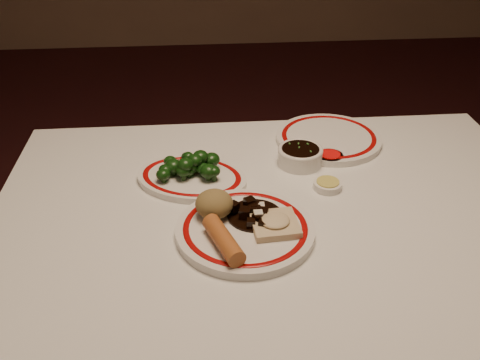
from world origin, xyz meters
The scene contains 12 objects.
dining_table centered at (0.00, 0.00, 0.66)m, with size 1.20×0.90×0.75m.
main_plate centered at (-0.08, -0.05, 0.76)m, with size 0.33×0.33×0.02m.
rice_mound centered at (-0.14, -0.01, 0.80)m, with size 0.08×0.08×0.05m, color olive.
spring_roll centered at (-0.12, -0.11, 0.79)m, with size 0.03×0.03×0.13m, color #B6642C.
fried_wonton centered at (-0.02, -0.06, 0.78)m, with size 0.09×0.09×0.02m.
stirfry_heap centered at (-0.06, -0.02, 0.78)m, with size 0.11×0.11×0.03m.
broccoli_plate centered at (-0.18, 0.15, 0.76)m, with size 0.30×0.28×0.02m.
broccoli_pile centered at (-0.18, 0.15, 0.79)m, with size 0.14×0.09×0.05m.
soy_bowl centered at (0.08, 0.21, 0.77)m, with size 0.10×0.10×0.04m.
sweet_sour_dish centered at (0.15, 0.22, 0.76)m, with size 0.06×0.06×0.02m.
mustard_dish centered at (0.12, 0.10, 0.76)m, with size 0.06×0.06×0.02m.
far_plate centered at (0.17, 0.32, 0.76)m, with size 0.35×0.35×0.02m.
Camera 1 is at (-0.16, -0.88, 1.39)m, focal length 40.00 mm.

